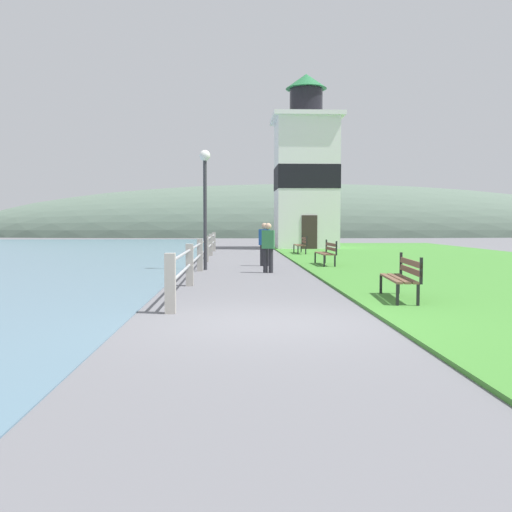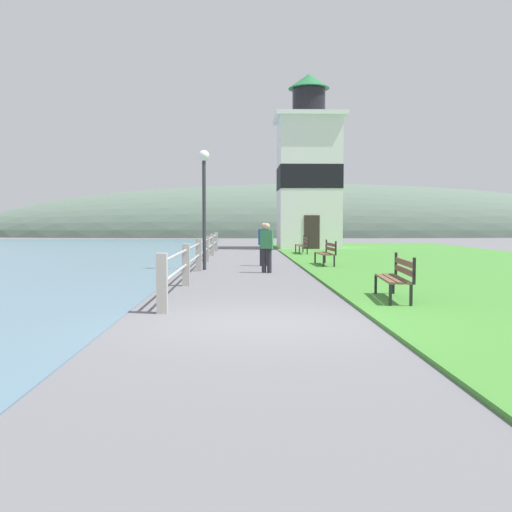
# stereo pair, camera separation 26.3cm
# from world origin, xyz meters

# --- Properties ---
(ground_plane) EXTENTS (160.00, 160.00, 0.00)m
(ground_plane) POSITION_xyz_m (0.00, 0.00, 0.00)
(ground_plane) COLOR slate
(grass_verge) EXTENTS (12.00, 39.81, 0.06)m
(grass_verge) POSITION_xyz_m (7.79, 13.27, 0.03)
(grass_verge) COLOR #428433
(grass_verge) RESTS_ON ground_plane
(seawall_railing) EXTENTS (0.18, 21.74, 1.05)m
(seawall_railing) POSITION_xyz_m (-1.69, 11.78, 0.60)
(seawall_railing) COLOR #A8A399
(seawall_railing) RESTS_ON ground_plane
(park_bench_near) EXTENTS (0.63, 1.86, 0.94)m
(park_bench_near) POSITION_xyz_m (2.75, 2.24, 0.54)
(park_bench_near) COLOR brown
(park_bench_near) RESTS_ON ground_plane
(park_bench_midway) EXTENTS (0.53, 1.86, 0.94)m
(park_bench_midway) POSITION_xyz_m (2.75, 11.42, 0.54)
(park_bench_midway) COLOR brown
(park_bench_midway) RESTS_ON ground_plane
(park_bench_far) EXTENTS (0.47, 1.90, 0.94)m
(park_bench_far) POSITION_xyz_m (2.74, 19.08, 0.54)
(park_bench_far) COLOR brown
(park_bench_far) RESTS_ON ground_plane
(lighthouse) EXTENTS (4.13, 4.13, 10.47)m
(lighthouse) POSITION_xyz_m (3.77, 25.67, 4.52)
(lighthouse) COLOR white
(lighthouse) RESTS_ON ground_plane
(person_strolling) EXTENTS (0.42, 0.28, 1.56)m
(person_strolling) POSITION_xyz_m (0.49, 8.93, 0.85)
(person_strolling) COLOR #28282D
(person_strolling) RESTS_ON ground_plane
(person_by_railing) EXTENTS (0.42, 0.30, 1.56)m
(person_by_railing) POSITION_xyz_m (0.52, 11.79, 0.85)
(person_by_railing) COLOR #28282D
(person_by_railing) RESTS_ON ground_plane
(lamp_post) EXTENTS (0.36, 0.36, 3.96)m
(lamp_post) POSITION_xyz_m (-1.54, 10.12, 2.74)
(lamp_post) COLOR #333338
(lamp_post) RESTS_ON ground_plane
(distant_hillside) EXTENTS (80.00, 16.00, 12.00)m
(distant_hillside) POSITION_xyz_m (8.00, 56.54, 0.00)
(distant_hillside) COLOR #566B5B
(distant_hillside) RESTS_ON ground_plane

